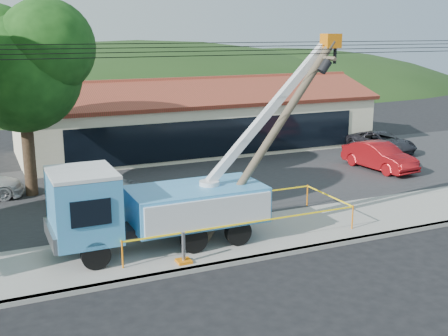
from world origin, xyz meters
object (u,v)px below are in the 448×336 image
at_px(leaning_pole, 276,130).
at_px(car_silver, 97,202).
at_px(car_red, 378,171).
at_px(car_dark, 381,153).
at_px(utility_truck, 154,204).

height_order(leaning_pole, car_silver, leaning_pole).
xyz_separation_m(car_red, car_dark, (3.18, 3.66, 0.00)).
bearing_deg(leaning_pole, utility_truck, 175.89).
distance_m(utility_truck, car_red, 15.89).
bearing_deg(car_dark, leaning_pole, -154.17).
bearing_deg(car_dark, car_red, -141.91).
bearing_deg(utility_truck, car_silver, 96.14).
distance_m(utility_truck, car_silver, 6.75).
height_order(utility_truck, car_silver, utility_truck).
relative_size(utility_truck, car_dark, 2.38).
xyz_separation_m(leaning_pole, car_dark, (13.26, 9.90, -4.03)).
xyz_separation_m(leaning_pole, car_red, (10.08, 6.24, -4.03)).
bearing_deg(car_red, car_dark, 43.41).
xyz_separation_m(car_silver, car_dark, (18.53, 3.08, 0.00)).
height_order(utility_truck, car_dark, utility_truck).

